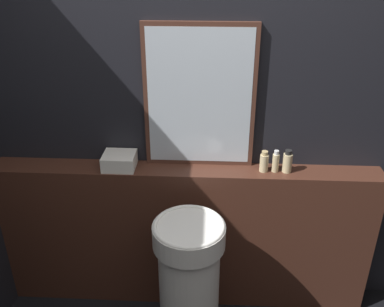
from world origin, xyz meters
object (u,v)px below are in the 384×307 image
Objects in this scene: towel_stack at (119,161)px; shampoo_bottle at (264,162)px; conditioner_bottle at (276,162)px; mirror at (200,98)px; lotion_bottle at (287,162)px; pedestal_sink at (189,285)px.

shampoo_bottle is (0.85, 0.00, 0.02)m from towel_stack.
shampoo_bottle is 0.07m from conditioner_bottle.
mirror is 0.53m from shampoo_bottle.
lotion_bottle is (0.13, 0.00, 0.00)m from shampoo_bottle.
pedestal_sink is 4.68× the size of towel_stack.
conditioner_bottle is (0.92, 0.00, 0.02)m from towel_stack.
shampoo_bottle is at bearing -11.02° from mirror.
shampoo_bottle is at bearing 180.00° from conditioner_bottle.
shampoo_bottle is 0.96× the size of conditioner_bottle.
conditioner_bottle is (0.45, -0.07, -0.36)m from mirror.
mirror is 0.63m from lotion_bottle.
conditioner_bottle is 0.97× the size of lotion_bottle.
pedestal_sink is 0.82m from towel_stack.
mirror is at bearing 168.98° from shampoo_bottle.
mirror is at bearing 170.58° from conditioner_bottle.
conditioner_bottle reaches higher than pedestal_sink.
shampoo_bottle is (0.41, 0.40, 0.58)m from pedestal_sink.
mirror is 6.20× the size of conditioner_bottle.
conditioner_bottle reaches higher than towel_stack.
mirror is at bearing 85.98° from pedestal_sink.
mirror is 4.41× the size of towel_stack.
lotion_bottle is (0.51, -0.07, -0.35)m from mirror.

